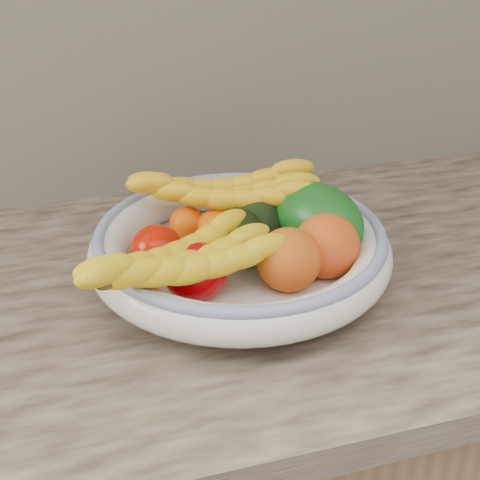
% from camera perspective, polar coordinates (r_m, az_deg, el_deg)
% --- Properties ---
extents(fruit_bowl, '(0.39, 0.39, 0.08)m').
position_cam_1_polar(fruit_bowl, '(0.86, 0.00, -0.67)').
color(fruit_bowl, silver).
rests_on(fruit_bowl, kitchen_counter).
extents(clementine_back_left, '(0.06, 0.06, 0.04)m').
position_cam_1_polar(clementine_back_left, '(0.92, -4.53, 1.48)').
color(clementine_back_left, '#F25905').
rests_on(clementine_back_left, fruit_bowl).
extents(clementine_back_right, '(0.07, 0.07, 0.05)m').
position_cam_1_polar(clementine_back_right, '(0.94, -0.21, 2.30)').
color(clementine_back_right, '#E35604').
rests_on(clementine_back_right, fruit_bowl).
extents(clementine_back_mid, '(0.06, 0.06, 0.05)m').
position_cam_1_polar(clementine_back_mid, '(0.91, -2.12, 1.16)').
color(clementine_back_mid, '#F56205').
rests_on(clementine_back_mid, fruit_bowl).
extents(clementine_extra, '(0.05, 0.05, 0.05)m').
position_cam_1_polar(clementine_extra, '(0.91, -1.49, 1.27)').
color(clementine_extra, '#F26005').
rests_on(clementine_extra, fruit_bowl).
extents(tomato_left, '(0.08, 0.08, 0.06)m').
position_cam_1_polar(tomato_left, '(0.84, -7.13, -0.70)').
color(tomato_left, '#B21000').
rests_on(tomato_left, fruit_bowl).
extents(tomato_near_left, '(0.10, 0.10, 0.07)m').
position_cam_1_polar(tomato_near_left, '(0.79, -3.85, -2.68)').
color(tomato_near_left, '#B00005').
rests_on(tomato_near_left, fruit_bowl).
extents(avocado_center, '(0.07, 0.10, 0.07)m').
position_cam_1_polar(avocado_center, '(0.86, -0.01, 0.38)').
color(avocado_center, black).
rests_on(avocado_center, fruit_bowl).
extents(avocado_right, '(0.09, 0.11, 0.07)m').
position_cam_1_polar(avocado_right, '(0.90, 1.60, 1.79)').
color(avocado_right, black).
rests_on(avocado_right, fruit_bowl).
extents(green_mango, '(0.17, 0.18, 0.12)m').
position_cam_1_polar(green_mango, '(0.88, 6.59, 1.70)').
color(green_mango, '#0D4A11').
rests_on(green_mango, fruit_bowl).
extents(peach_front, '(0.10, 0.10, 0.08)m').
position_cam_1_polar(peach_front, '(0.81, 4.17, -1.68)').
color(peach_front, orange).
rests_on(peach_front, fruit_bowl).
extents(peach_right, '(0.11, 0.11, 0.08)m').
position_cam_1_polar(peach_right, '(0.84, 7.40, -0.48)').
color(peach_right, orange).
rests_on(peach_right, fruit_bowl).
extents(banana_bunch_back, '(0.29, 0.17, 0.08)m').
position_cam_1_polar(banana_bunch_back, '(0.91, -1.41, 3.74)').
color(banana_bunch_back, yellow).
rests_on(banana_bunch_back, fruit_bowl).
extents(banana_bunch_front, '(0.29, 0.20, 0.07)m').
position_cam_1_polar(banana_bunch_front, '(0.76, -5.03, -2.25)').
color(banana_bunch_front, yellow).
rests_on(banana_bunch_front, fruit_bowl).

